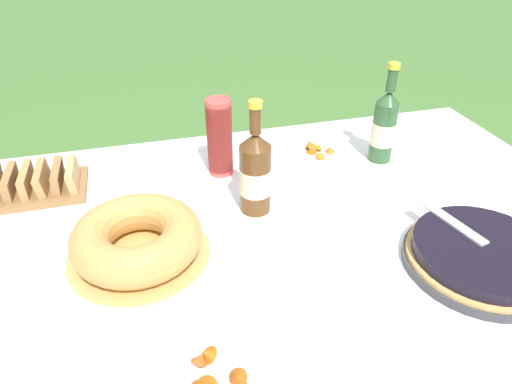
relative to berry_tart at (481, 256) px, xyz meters
The scene contains 10 objects.
garden_table 0.45m from the berry_tart, 153.85° to the left, with size 1.74×1.20×0.67m.
tablecloth 0.44m from the berry_tart, 153.85° to the left, with size 1.75×1.21×0.10m.
berry_tart is the anchor object (origin of this frame).
serving_knife 0.05m from the berry_tart, 77.74° to the right, with size 0.10×0.37×0.01m.
bundt_cake 0.76m from the berry_tart, 162.26° to the left, with size 0.32×0.32×0.10m.
cup_stack 0.73m from the berry_tart, 130.63° to the left, with size 0.07×0.07×0.23m.
cider_bottle_green 0.51m from the berry_tart, 87.87° to the left, with size 0.07×0.07×0.30m.
cider_bottle_amber 0.55m from the berry_tart, 141.11° to the left, with size 0.08×0.08×0.30m.
snack_plate_near 0.60m from the berry_tart, 104.92° to the left, with size 0.23×0.23×0.05m.
bread_board 1.13m from the berry_tart, 149.83° to the left, with size 0.26×0.18×0.07m.
Camera 1 is at (-0.28, -0.80, 1.37)m, focal length 32.00 mm.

